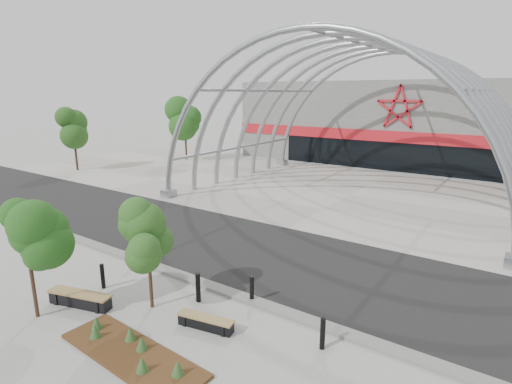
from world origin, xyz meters
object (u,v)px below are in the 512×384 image
street_tree_0 (26,239)px  bollard_2 (198,288)px  street_tree_1 (147,237)px  bench_0 (80,299)px  bench_1 (206,323)px

street_tree_0 → bollard_2: size_ratio=3.57×
street_tree_1 → bench_0: street_tree_1 is taller
bollard_2 → bench_0: bearing=-141.0°
street_tree_1 → bench_0: bearing=-147.0°
street_tree_1 → street_tree_0: bearing=-135.8°
bench_1 → bollard_2: 1.70m
bench_1 → bollard_2: size_ratio=1.82×
bench_0 → bench_1: 4.54m
bench_0 → bench_1: bench_0 is taller
street_tree_0 → street_tree_1: street_tree_0 is taller
bench_0 → bollard_2: (3.05, 2.46, 0.28)m
street_tree_0 → bench_1: street_tree_0 is taller
street_tree_0 → street_tree_1: bearing=44.2°
street_tree_0 → bench_0: street_tree_0 is taller
bench_0 → street_tree_0: bearing=-114.2°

